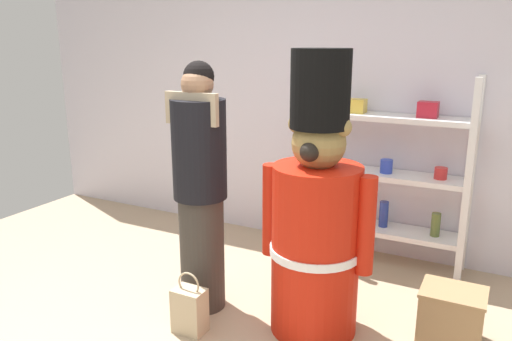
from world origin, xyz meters
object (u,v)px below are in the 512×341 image
object	(u,v)px
teddy_bear_guard	(316,222)
shopping_bag	(190,310)
display_crate	(451,316)
merchandise_shelf	(387,172)
person_shopper	(200,187)

from	to	relation	value
teddy_bear_guard	shopping_bag	xyz separation A→B (m)	(-0.67, -0.39, -0.57)
shopping_bag	display_crate	distance (m)	1.60
display_crate	shopping_bag	bearing A→B (deg)	-156.28
merchandise_shelf	display_crate	bearing A→B (deg)	-55.64
shopping_bag	display_crate	size ratio (longest dim) A/B	1.08
merchandise_shelf	person_shopper	bearing A→B (deg)	-125.57
person_shopper	display_crate	world-z (taller)	person_shopper
teddy_bear_guard	display_crate	world-z (taller)	teddy_bear_guard
teddy_bear_guard	shopping_bag	distance (m)	0.96
merchandise_shelf	shopping_bag	bearing A→B (deg)	-117.05
person_shopper	display_crate	distance (m)	1.74
merchandise_shelf	person_shopper	xyz separation A→B (m)	(-0.92, -1.28, 0.09)
merchandise_shelf	display_crate	size ratio (longest dim) A/B	4.12
merchandise_shelf	teddy_bear_guard	xyz separation A→B (m)	(-0.14, -1.20, -0.05)
person_shopper	teddy_bear_guard	bearing A→B (deg)	6.02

